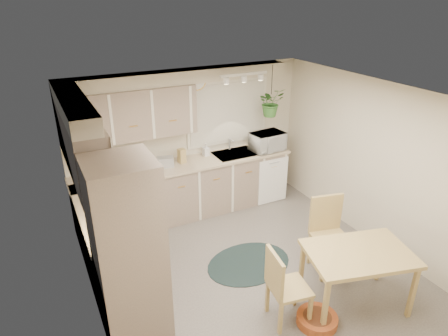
{
  "coord_description": "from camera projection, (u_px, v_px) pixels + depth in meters",
  "views": [
    {
      "loc": [
        -2.3,
        -3.75,
        3.5
      ],
      "look_at": [
        -0.14,
        0.55,
        1.34
      ],
      "focal_mm": 32.0,
      "sensor_mm": 36.0,
      "label": 1
    }
  ],
  "objects": [
    {
      "name": "chair_left",
      "position": [
        290.0,
        286.0,
        4.46
      ],
      "size": [
        0.5,
        0.5,
        0.94
      ],
      "primitive_type": "cube",
      "rotation": [
        0.0,
        0.0,
        -1.73
      ],
      "color": "tan",
      "rests_on": "floor"
    },
    {
      "name": "cooktop",
      "position": [
        115.0,
        232.0,
        4.6
      ],
      "size": [
        0.52,
        0.58,
        0.02
      ],
      "primitive_type": "cube",
      "color": "white",
      "rests_on": "counter_left"
    },
    {
      "name": "wall_left",
      "position": [
        87.0,
        233.0,
        4.12
      ],
      "size": [
        0.04,
        4.2,
        2.4
      ],
      "primitive_type": "cube",
      "color": "beige",
      "rests_on": "floor"
    },
    {
      "name": "wall_oven_face",
      "position": [
        160.0,
        248.0,
        4.14
      ],
      "size": [
        0.02,
        0.56,
        0.58
      ],
      "primitive_type": "cube",
      "color": "white",
      "rests_on": "oven_stack"
    },
    {
      "name": "chair_back",
      "position": [
        332.0,
        237.0,
        5.26
      ],
      "size": [
        0.57,
        0.57,
        1.03
      ],
      "primitive_type": "cube",
      "rotation": [
        0.0,
        0.0,
        2.93
      ],
      "color": "tan",
      "rests_on": "floor"
    },
    {
      "name": "hanging_plant",
      "position": [
        271.0,
        105.0,
        6.64
      ],
      "size": [
        0.43,
        0.48,
        0.37
      ],
      "primitive_type": "imported",
      "rotation": [
        0.0,
        0.0,
        -0.0
      ],
      "color": "#356C2B",
      "rests_on": "ceiling"
    },
    {
      "name": "sink",
      "position": [
        235.0,
        156.0,
        6.82
      ],
      "size": [
        0.7,
        0.48,
        0.1
      ],
      "primitive_type": "cube",
      "color": "#B4B7BC",
      "rests_on": "counter_back"
    },
    {
      "name": "dining_table",
      "position": [
        355.0,
        278.0,
        4.73
      ],
      "size": [
        1.35,
        1.07,
        0.75
      ],
      "primitive_type": "cube",
      "rotation": [
        0.0,
        0.0,
        -0.26
      ],
      "color": "tan",
      "rests_on": "floor"
    },
    {
      "name": "wall_back",
      "position": [
        190.0,
        140.0,
        6.65
      ],
      "size": [
        4.0,
        0.04,
        2.4
      ],
      "primitive_type": "cube",
      "color": "beige",
      "rests_on": "floor"
    },
    {
      "name": "wall_right",
      "position": [
        373.0,
        164.0,
        5.76
      ],
      "size": [
        0.04,
        4.2,
        2.4
      ],
      "primitive_type": "cube",
      "color": "beige",
      "rests_on": "floor"
    },
    {
      "name": "coffee_maker",
      "position": [
        129.0,
        164.0,
        5.99
      ],
      "size": [
        0.23,
        0.26,
        0.33
      ],
      "primitive_type": "cube",
      "rotation": [
        0.0,
        0.0,
        -0.23
      ],
      "color": "black",
      "rests_on": "counter_back"
    },
    {
      "name": "braided_rug",
      "position": [
        249.0,
        263.0,
        5.57
      ],
      "size": [
        1.26,
        0.98,
        0.01
      ],
      "primitive_type": "ellipsoid",
      "rotation": [
        0.0,
        0.0,
        0.06
      ],
      "color": "black",
      "rests_on": "floor"
    },
    {
      "name": "floor",
      "position": [
        251.0,
        271.0,
        5.43
      ],
      "size": [
        4.2,
        4.2,
        0.0
      ],
      "primitive_type": "plane",
      "color": "slate",
      "rests_on": "ground"
    },
    {
      "name": "counter_left",
      "position": [
        104.0,
        211.0,
        5.07
      ],
      "size": [
        0.64,
        1.89,
        0.04
      ],
      "primitive_type": "cube",
      "color": "tan",
      "rests_on": "base_cab_left"
    },
    {
      "name": "wall_front",
      "position": [
        386.0,
        300.0,
        3.23
      ],
      "size": [
        4.0,
        0.04,
        2.4
      ],
      "primitive_type": "cube",
      "color": "beige",
      "rests_on": "floor"
    },
    {
      "name": "window_blinds",
      "position": [
        228.0,
        112.0,
        6.75
      ],
      "size": [
        1.4,
        0.02,
        1.0
      ],
      "primitive_type": "cube",
      "color": "silver",
      "rests_on": "wall_back"
    },
    {
      "name": "soffit_back",
      "position": [
        179.0,
        77.0,
        6.0
      ],
      "size": [
        3.6,
        0.3,
        0.2
      ],
      "primitive_type": "cube",
      "color": "beige",
      "rests_on": "wall_back"
    },
    {
      "name": "counter_back",
      "position": [
        186.0,
        165.0,
        6.43
      ],
      "size": [
        3.64,
        0.64,
        0.04
      ],
      "primitive_type": "cube",
      "color": "tan",
      "rests_on": "base_cab_back"
    },
    {
      "name": "upper_cab_left",
      "position": [
        81.0,
        143.0,
        4.75
      ],
      "size": [
        0.35,
        2.0,
        0.75
      ],
      "primitive_type": "cube",
      "color": "gray",
      "rests_on": "wall_left"
    },
    {
      "name": "toaster",
      "position": [
        165.0,
        162.0,
        6.28
      ],
      "size": [
        0.29,
        0.21,
        0.16
      ],
      "primitive_type": "cube",
      "rotation": [
        0.0,
        0.0,
        -0.24
      ],
      "color": "#B4B7BC",
      "rests_on": "counter_back"
    },
    {
      "name": "ceiling",
      "position": [
        257.0,
        97.0,
        4.45
      ],
      "size": [
        4.2,
        4.2,
        0.0
      ],
      "primitive_type": "plane",
      "color": "white",
      "rests_on": "wall_back"
    },
    {
      "name": "range_hood",
      "position": [
        108.0,
        198.0,
        4.4
      ],
      "size": [
        0.4,
        0.6,
        0.14
      ],
      "primitive_type": "cube",
      "color": "white",
      "rests_on": "upper_cab_left"
    },
    {
      "name": "base_cab_back",
      "position": [
        187.0,
        190.0,
        6.63
      ],
      "size": [
        3.6,
        0.6,
        0.9
      ],
      "primitive_type": "cube",
      "color": "gray",
      "rests_on": "floor"
    },
    {
      "name": "track_light_bar",
      "position": [
        244.0,
        74.0,
        6.03
      ],
      "size": [
        0.8,
        0.04,
        0.04
      ],
      "primitive_type": "cube",
      "color": "white",
      "rests_on": "ceiling"
    },
    {
      "name": "oven_stack",
      "position": [
        129.0,
        256.0,
        4.01
      ],
      "size": [
        0.65,
        0.65,
        2.1
      ],
      "primitive_type": "cube",
      "color": "gray",
      "rests_on": "floor"
    },
    {
      "name": "microwave",
      "position": [
        268.0,
        140.0,
        6.88
      ],
      "size": [
        0.6,
        0.37,
        0.39
      ],
      "primitive_type": "imported",
      "rotation": [
        0.0,
        0.0,
        0.09
      ],
      "color": "white",
      "rests_on": "counter_back"
    },
    {
      "name": "pet_bed",
      "position": [
        317.0,
        320.0,
        4.56
      ],
      "size": [
        0.59,
        0.59,
        0.11
      ],
      "primitive_type": "cylinder",
      "rotation": [
        0.0,
        0.0,
        -0.32
      ],
      "color": "#A65321",
      "rests_on": "floor"
    },
    {
      "name": "soap_bottle",
      "position": [
        206.0,
        153.0,
        6.71
      ],
      "size": [
        0.11,
        0.22,
        0.1
      ],
      "primitive_type": "imported",
      "rotation": [
        0.0,
        0.0,
        0.07
      ],
      "color": "white",
      "rests_on": "counter_back"
    },
    {
      "name": "base_cab_left",
      "position": [
        107.0,
        242.0,
        5.26
      ],
      "size": [
        0.6,
        1.85,
        0.9
      ],
      "primitive_type": "cube",
      "color": "gray",
      "rests_on": "floor"
    },
    {
      "name": "knife_block",
      "position": [
        182.0,
        156.0,
        6.4
      ],
      "size": [
        0.13,
        0.13,
        0.24
      ],
      "primitive_type": "cube",
      "rotation": [
        0.0,
        0.0,
        0.2
      ],
      "color": "tan",
      "rests_on": "counter_back"
    },
    {
      "name": "dishwasher_front",
      "position": [
        273.0,
        181.0,
        7.0
      ],
      "size": [
        0.58,
        0.02,
        0.83
      ],
      "primitive_type": "cube",
      "color": "white",
      "rests_on": "base_cab_back"
    },
    {
      "name": "wall_clock",
      "position": [
        197.0,
        81.0,
        6.29
      ],
      "size": [
        0.3,
        0.03,
        0.3
      ],
      "primitive_type": "cylinder",
      "rotation": [
        1.57,
        0.0,
        0.0
      ],
      "color": "gold",
      "rests_on": "wall_back"
    },
    {
      "name": "upper_cab_back",
      "position": [
        129.0,
        115.0,
        5.84
      ],
      "size": [
        2.0,
        0.35,
        0.75
      ],
      "primitive_type": "cube",
      "color": "gray",
      "rests_on": "wall_back"
    },
    {
      "name": "window_frame",
      "position": [
        228.0,
        112.0,
        6.76
      ],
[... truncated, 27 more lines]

